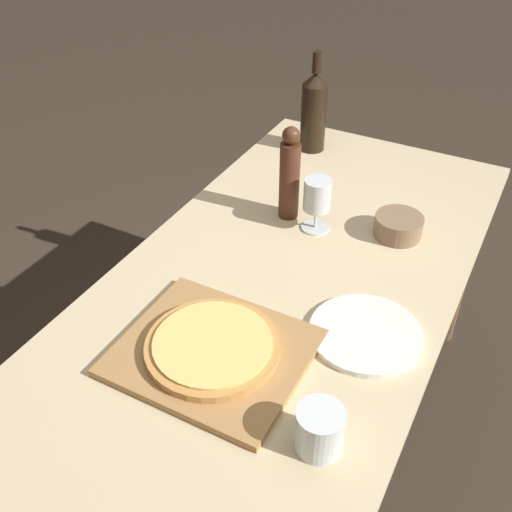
{
  "coord_description": "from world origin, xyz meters",
  "views": [
    {
      "loc": [
        0.47,
        -1.01,
        1.66
      ],
      "look_at": [
        -0.07,
        -0.0,
        0.78
      ],
      "focal_mm": 42.0,
      "sensor_mm": 36.0,
      "label": 1
    }
  ],
  "objects_px": {
    "wine_glass": "(317,197)",
    "small_bowl": "(398,226)",
    "wine_bottle": "(314,111)",
    "pizza": "(213,346)",
    "pepper_mill": "(290,175)"
  },
  "relations": [
    {
      "from": "small_bowl",
      "to": "pizza",
      "type": "bearing_deg",
      "value": -109.02
    },
    {
      "from": "pepper_mill",
      "to": "wine_bottle",
      "type": "bearing_deg",
      "value": 104.6
    },
    {
      "from": "pizza",
      "to": "wine_glass",
      "type": "bearing_deg",
      "value": 89.76
    },
    {
      "from": "wine_bottle",
      "to": "pepper_mill",
      "type": "relative_size",
      "value": 1.21
    },
    {
      "from": "pizza",
      "to": "pepper_mill",
      "type": "height_order",
      "value": "pepper_mill"
    },
    {
      "from": "wine_bottle",
      "to": "small_bowl",
      "type": "distance_m",
      "value": 0.55
    },
    {
      "from": "pepper_mill",
      "to": "wine_glass",
      "type": "bearing_deg",
      "value": -14.59
    },
    {
      "from": "pizza",
      "to": "wine_glass",
      "type": "xyz_separation_m",
      "value": [
        0.0,
        0.53,
        0.07
      ]
    },
    {
      "from": "wine_bottle",
      "to": "wine_glass",
      "type": "relative_size",
      "value": 2.16
    },
    {
      "from": "pepper_mill",
      "to": "wine_glass",
      "type": "xyz_separation_m",
      "value": [
        0.09,
        -0.02,
        -0.03
      ]
    },
    {
      "from": "pizza",
      "to": "wine_bottle",
      "type": "distance_m",
      "value": 0.99
    },
    {
      "from": "wine_glass",
      "to": "small_bowl",
      "type": "height_order",
      "value": "wine_glass"
    },
    {
      "from": "wine_glass",
      "to": "small_bowl",
      "type": "relative_size",
      "value": 1.18
    },
    {
      "from": "wine_bottle",
      "to": "wine_glass",
      "type": "height_order",
      "value": "wine_bottle"
    },
    {
      "from": "pizza",
      "to": "wine_bottle",
      "type": "relative_size",
      "value": 0.88
    }
  ]
}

